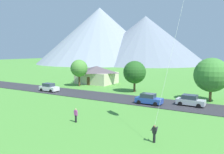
# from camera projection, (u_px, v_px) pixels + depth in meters

# --- Properties ---
(road_strip) EXTENTS (160.00, 6.90, 0.08)m
(road_strip) POSITION_uv_depth(u_px,v_px,m) (152.00, 102.00, 37.29)
(road_strip) COLOR #2D2D33
(road_strip) RESTS_ON ground
(mountain_far_east_ridge) EXTENTS (86.71, 86.71, 38.41)m
(mountain_far_east_ridge) POSITION_uv_depth(u_px,v_px,m) (100.00, 36.00, 157.96)
(mountain_far_east_ridge) COLOR gray
(mountain_far_east_ridge) RESTS_ON ground
(mountain_central_ridge) EXTENTS (79.00, 79.00, 31.42)m
(mountain_central_ridge) POSITION_uv_depth(u_px,v_px,m) (145.00, 40.00, 149.46)
(mountain_central_ridge) COLOR slate
(mountain_central_ridge) RESTS_ON ground
(mountain_east_ridge) EXTENTS (99.38, 99.38, 25.98)m
(mountain_east_ridge) POSITION_uv_depth(u_px,v_px,m) (118.00, 45.00, 170.97)
(mountain_east_ridge) COLOR gray
(mountain_east_ridge) RESTS_ON ground
(house_leftmost) EXTENTS (9.97, 7.98, 4.55)m
(house_leftmost) POSITION_uv_depth(u_px,v_px,m) (97.00, 74.00, 59.26)
(house_leftmost) COLOR beige
(house_leftmost) RESTS_ON ground
(tree_near_left) EXTENTS (5.73, 5.73, 7.35)m
(tree_near_left) POSITION_uv_depth(u_px,v_px,m) (211.00, 75.00, 37.66)
(tree_near_left) COLOR brown
(tree_near_left) RESTS_ON ground
(tree_center) EXTENTS (4.68, 4.68, 6.46)m
(tree_center) POSITION_uv_depth(u_px,v_px,m) (135.00, 72.00, 46.35)
(tree_center) COLOR #4C3823
(tree_center) RESTS_ON ground
(tree_right_of_center) EXTENTS (4.12, 4.12, 6.42)m
(tree_right_of_center) POSITION_uv_depth(u_px,v_px,m) (79.00, 68.00, 54.22)
(tree_right_of_center) COLOR #4C3823
(tree_right_of_center) RESTS_ON ground
(parked_car_silver_west_end) EXTENTS (4.25, 2.18, 1.68)m
(parked_car_silver_west_end) POSITION_uv_depth(u_px,v_px,m) (190.00, 101.00, 34.70)
(parked_car_silver_west_end) COLOR #B7BCC1
(parked_car_silver_west_end) RESTS_ON road_strip
(parked_car_blue_mid_west) EXTENTS (4.22, 2.12, 1.68)m
(parked_car_blue_mid_west) POSITION_uv_depth(u_px,v_px,m) (149.00, 99.00, 35.79)
(parked_car_blue_mid_west) COLOR #2847A8
(parked_car_blue_mid_west) RESTS_ON road_strip
(parked_car_white_mid_east) EXTENTS (4.21, 2.09, 1.68)m
(parked_car_white_mid_east) POSITION_uv_depth(u_px,v_px,m) (49.00, 87.00, 47.20)
(parked_car_white_mid_east) COLOR white
(parked_car_white_mid_east) RESTS_ON road_strip
(watcher_person) EXTENTS (0.56, 0.24, 1.68)m
(watcher_person) POSITION_uv_depth(u_px,v_px,m) (76.00, 115.00, 26.76)
(watcher_person) COLOR black
(watcher_person) RESTS_ON ground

